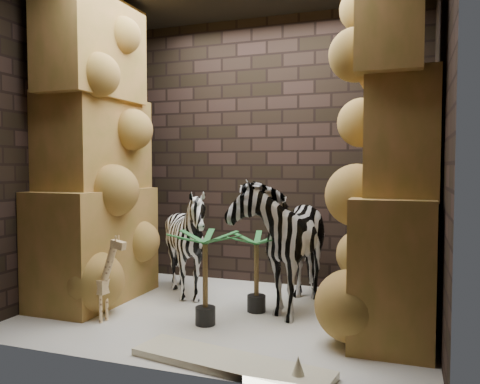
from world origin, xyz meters
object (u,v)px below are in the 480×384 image
at_px(giraffe_toy, 94,276).
at_px(surfboard, 229,363).
at_px(zebra_right, 284,230).
at_px(zebra_left, 187,249).
at_px(palm_back, 205,278).
at_px(palm_front, 256,272).

xyz_separation_m(giraffe_toy, surfboard, (1.44, -0.51, -0.36)).
relative_size(zebra_right, zebra_left, 1.32).
bearing_deg(palm_back, surfboard, -55.81).
height_order(palm_front, palm_back, palm_back).
bearing_deg(surfboard, palm_back, 133.60).
distance_m(zebra_right, palm_front, 0.48).
relative_size(giraffe_toy, palm_front, 1.06).
distance_m(zebra_left, surfboard, 1.79).
relative_size(palm_back, surfboard, 0.57).
bearing_deg(surfboard, palm_front, 108.70).
bearing_deg(zebra_left, palm_front, -9.86).
bearing_deg(palm_front, surfboard, -80.71).
distance_m(zebra_right, giraffe_toy, 1.76).
distance_m(palm_front, surfboard, 1.28).
relative_size(zebra_right, giraffe_toy, 1.88).
bearing_deg(surfboard, giraffe_toy, 169.93).
bearing_deg(surfboard, zebra_left, 134.52).
relative_size(giraffe_toy, surfboard, 0.55).
xyz_separation_m(zebra_right, palm_back, (-0.48, -0.75, -0.33)).
xyz_separation_m(zebra_right, palm_front, (-0.19, -0.26, -0.36)).
bearing_deg(zebra_right, giraffe_toy, -145.52).
distance_m(giraffe_toy, palm_front, 1.43).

